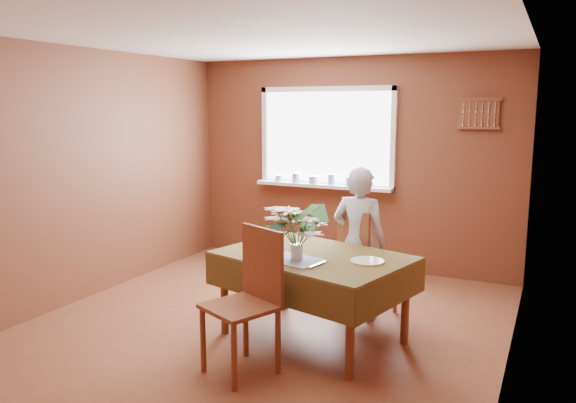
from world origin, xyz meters
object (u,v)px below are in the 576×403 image
at_px(dining_table, 313,265).
at_px(flower_bouquet, 297,224).
at_px(chair_far, 362,257).
at_px(seated_woman, 359,242).
at_px(chair_near, 250,295).

relative_size(dining_table, flower_bouquet, 3.33).
height_order(chair_far, flower_bouquet, flower_bouquet).
distance_m(dining_table, chair_far, 0.78).
bearing_deg(seated_woman, flower_bouquet, 77.26).
height_order(dining_table, chair_near, chair_near).
height_order(dining_table, seated_woman, seated_woman).
relative_size(chair_far, flower_bouquet, 1.94).
bearing_deg(dining_table, seated_woman, 90.00).
relative_size(dining_table, seated_woman, 1.22).
distance_m(chair_far, seated_woman, 0.18).
relative_size(dining_table, chair_near, 1.62).
bearing_deg(chair_near, chair_far, 99.05).
xyz_separation_m(chair_near, flower_bouquet, (0.14, 0.50, 0.45)).
bearing_deg(seated_woman, chair_far, -87.98).
relative_size(chair_far, seated_woman, 0.71).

